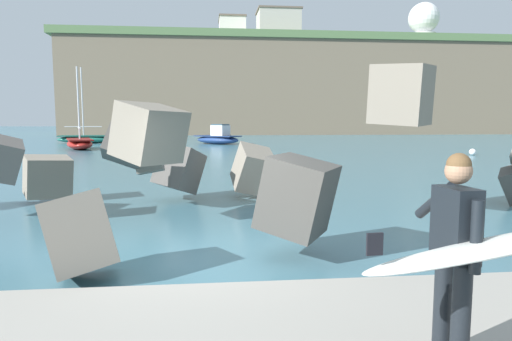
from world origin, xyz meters
The scene contains 11 objects.
ground_plane centered at (0.00, 0.00, 0.00)m, with size 400.00×400.00×0.00m, color #42707F.
breakwater_jetty centered at (0.53, 2.86, 1.38)m, with size 30.88×8.40×3.51m.
surfer_with_board centered at (2.36, -4.01, 1.28)m, with size 2.11×1.23×1.78m.
boat_near_left centered at (1.14, 37.05, 0.62)m, with size 5.18×4.88×1.98m.
boat_near_centre centered at (-10.18, 30.04, 0.48)m, with size 3.58×5.64×6.56m.
boat_near_right centered at (-12.15, 40.18, 0.47)m, with size 6.23×2.31×7.71m.
mooring_buoy_middle centered at (17.79, 20.73, 0.22)m, with size 0.44×0.44×0.44m.
headland_bluff centered at (23.43, 83.84, 8.42)m, with size 95.75×38.56×16.79m.
radar_dome centered at (43.22, 80.58, 21.68)m, with size 6.04×6.04×9.05m.
station_building_west centered at (13.20, 77.01, 19.78)m, with size 8.00×6.54×5.96m.
station_building_central centered at (4.95, 84.11, 19.75)m, with size 5.30×7.51×5.89m.
Camera 1 is at (0.37, -7.22, 2.26)m, focal length 31.17 mm.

